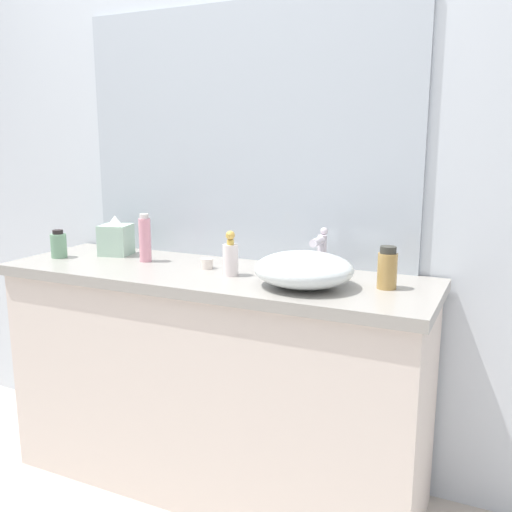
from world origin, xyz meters
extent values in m
cube|color=silver|center=(0.00, 0.73, 1.30)|extent=(6.00, 0.06, 2.60)
cube|color=beige|center=(0.03, 0.43, 0.42)|extent=(1.63, 0.48, 0.84)
cube|color=#99948C|center=(0.03, 0.43, 0.86)|extent=(1.67, 0.52, 0.04)
cube|color=#B2BCC6|center=(0.03, 0.69, 1.39)|extent=(1.44, 0.01, 1.01)
ellipsoid|color=silver|center=(0.43, 0.37, 0.94)|extent=(0.34, 0.32, 0.12)
cylinder|color=silver|center=(0.43, 0.56, 0.95)|extent=(0.03, 0.03, 0.15)
cylinder|color=silver|center=(0.43, 0.51, 1.01)|extent=(0.03, 0.10, 0.03)
sphere|color=silver|center=(0.43, 0.58, 1.04)|extent=(0.03, 0.03, 0.03)
cylinder|color=white|center=(0.13, 0.40, 0.94)|extent=(0.06, 0.06, 0.11)
cylinder|color=gold|center=(0.13, 0.40, 1.00)|extent=(0.03, 0.03, 0.02)
sphere|color=gold|center=(0.13, 0.40, 1.03)|extent=(0.03, 0.03, 0.03)
cylinder|color=gold|center=(0.13, 0.39, 1.03)|extent=(0.02, 0.02, 0.02)
cylinder|color=gray|center=(-0.68, 0.38, 0.93)|extent=(0.07, 0.07, 0.10)
cylinder|color=black|center=(-0.68, 0.38, 0.99)|extent=(0.04, 0.04, 0.02)
cylinder|color=pink|center=(-0.30, 0.47, 0.97)|extent=(0.05, 0.05, 0.18)
cylinder|color=silver|center=(-0.30, 0.47, 1.07)|extent=(0.04, 0.04, 0.02)
cylinder|color=#B28948|center=(0.69, 0.46, 0.94)|extent=(0.07, 0.07, 0.12)
cylinder|color=#36352E|center=(0.69, 0.46, 1.01)|extent=(0.05, 0.05, 0.02)
cube|color=#AACEB5|center=(-0.50, 0.53, 0.95)|extent=(0.15, 0.15, 0.13)
cone|color=white|center=(-0.50, 0.53, 1.03)|extent=(0.07, 0.07, 0.04)
cylinder|color=silver|center=(-0.01, 0.46, 0.90)|extent=(0.05, 0.05, 0.04)
camera|label=1|loc=(1.06, -1.36, 1.36)|focal=39.24mm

